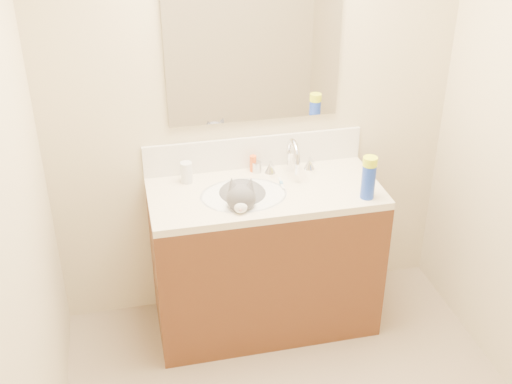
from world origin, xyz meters
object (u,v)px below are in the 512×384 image
faucet (292,160)px  spray_can (368,181)px  basin (244,207)px  silver_jar (257,167)px  pill_bottle (187,172)px  vanity_cabinet (265,261)px  amber_bottle (253,164)px  cat (243,201)px

faucet → spray_can: faucet is taller
basin → faucet: faucet is taller
basin → silver_jar: size_ratio=7.73×
basin → pill_bottle: 0.35m
vanity_cabinet → amber_bottle: (-0.02, 0.22, 0.50)m
spray_can → faucet: bearing=132.5°
faucet → cat: faucet is taller
vanity_cabinet → faucet: bearing=37.3°
pill_bottle → amber_bottle: 0.37m
basin → cat: (-0.01, -0.00, 0.04)m
vanity_cabinet → pill_bottle: size_ratio=10.58×
silver_jar → faucet: bearing=-20.2°
amber_bottle → vanity_cabinet: bearing=-85.7°
vanity_cabinet → amber_bottle: amber_bottle is taller
vanity_cabinet → basin: size_ratio=2.67×
basin → silver_jar: 0.28m
faucet → pill_bottle: bearing=176.6°
pill_bottle → spray_can: spray_can is taller
pill_bottle → silver_jar: bearing=4.8°
vanity_cabinet → cat: size_ratio=2.89×
basin → silver_jar: silver_jar is taller
faucet → amber_bottle: (-0.20, 0.08, -0.04)m
basin → pill_bottle: (-0.26, 0.20, 0.13)m
faucet → silver_jar: 0.20m
vanity_cabinet → spray_can: spray_can is taller
pill_bottle → cat: bearing=-38.6°
vanity_cabinet → cat: cat is taller
pill_bottle → silver_jar: (0.38, 0.03, -0.03)m
pill_bottle → spray_can: size_ratio=0.59×
faucet → silver_jar: faucet is taller
pill_bottle → amber_bottle: pill_bottle is taller
vanity_cabinet → faucet: size_ratio=4.29×
silver_jar → amber_bottle: size_ratio=0.64×
cat → amber_bottle: bearing=79.9°
pill_bottle → silver_jar: pill_bottle is taller
faucet → spray_can: 0.45m
faucet → pill_bottle: 0.56m
vanity_cabinet → amber_bottle: bearing=94.3°
silver_jar → amber_bottle: (-0.02, 0.01, 0.02)m
basin → faucet: bearing=29.1°
cat → silver_jar: cat is taller
silver_jar → amber_bottle: amber_bottle is taller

